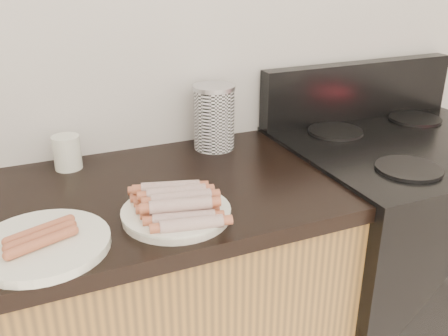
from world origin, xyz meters
name	(u,v)px	position (x,y,z in m)	size (l,w,h in m)	color
wall_back	(135,14)	(0.00, 2.00, 1.30)	(4.00, 0.04, 2.60)	silver
stove	(393,263)	(0.78, 1.68, 0.46)	(0.76, 0.65, 0.91)	black
stove_panel	(359,90)	(0.78, 1.96, 1.01)	(0.76, 0.06, 0.20)	black
burner_near_left	(409,169)	(0.61, 1.51, 0.92)	(0.18, 0.18, 0.01)	black
burner_far_left	(335,131)	(0.61, 1.84, 0.92)	(0.18, 0.18, 0.01)	black
burner_far_right	(415,119)	(0.95, 1.84, 0.92)	(0.18, 0.18, 0.01)	black
main_plate	(176,214)	(-0.05, 1.53, 0.91)	(0.25, 0.25, 0.02)	white
side_plate	(42,245)	(-0.35, 1.51, 0.91)	(0.28, 0.28, 0.02)	white
hotdog_pile	(176,202)	(-0.05, 1.53, 0.94)	(0.14, 0.25, 0.05)	maroon
plain_sausages	(41,236)	(-0.35, 1.51, 0.93)	(0.14, 0.12, 0.02)	tan
canister	(214,117)	(0.20, 1.91, 1.00)	(0.13, 0.13, 0.20)	silver
mug	(67,152)	(-0.24, 1.92, 0.95)	(0.08, 0.08, 0.10)	silver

